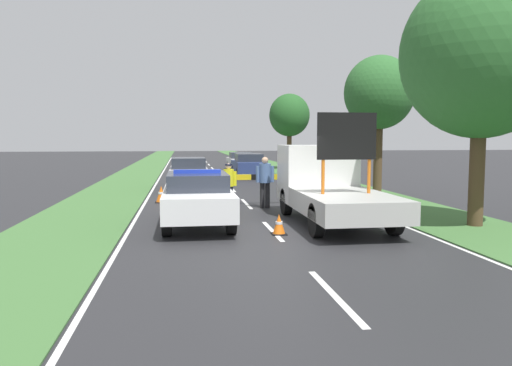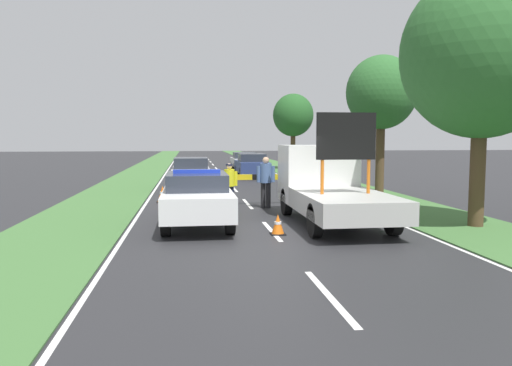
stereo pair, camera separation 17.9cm
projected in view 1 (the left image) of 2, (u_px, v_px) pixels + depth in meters
name	position (u px, v px, depth m)	size (l,w,h in m)	color
ground_plane	(273.00, 231.00, 13.15)	(160.00, 160.00, 0.00)	#28282B
lane_markings	(224.00, 180.00, 28.93)	(7.63, 68.48, 0.01)	silver
grass_verge_left	(135.00, 176.00, 32.08)	(3.11, 120.00, 0.03)	#427038
grass_verge_right	(299.00, 174.00, 33.64)	(3.11, 120.00, 0.03)	#427038
police_car	(197.00, 197.00, 13.99)	(1.86, 4.92, 1.58)	white
work_truck	(328.00, 185.00, 14.78)	(2.26, 5.73, 3.11)	white
road_barrier	(251.00, 179.00, 18.15)	(3.49, 0.08, 1.13)	black
police_officer	(229.00, 182.00, 17.21)	(0.56, 0.36, 1.57)	#191E38
pedestrian_civilian	(265.00, 178.00, 17.38)	(0.64, 0.41, 1.79)	#232326
traffic_cone_near_police	(279.00, 224.00, 12.67)	(0.37, 0.37, 0.52)	black
traffic_cone_centre_front	(161.00, 194.00, 18.94)	(0.46, 0.46, 0.63)	black
traffic_cone_near_truck	(222.00, 198.00, 18.22)	(0.35, 0.35, 0.49)	black
queued_car_sedan_silver	(189.00, 173.00, 23.76)	(1.76, 4.37, 1.51)	#B2B2B7
queued_car_hatch_blue	(249.00, 165.00, 30.92)	(1.77, 4.23, 1.47)	navy
queued_car_van_white	(241.00, 161.00, 37.67)	(1.85, 4.18, 1.36)	silver
roadside_tree_near_left	(482.00, 55.00, 13.43)	(4.32, 4.32, 6.97)	#4C3823
roadside_tree_near_right	(379.00, 93.00, 21.04)	(2.96, 2.96, 5.91)	#4C3823
roadside_tree_mid_left	(289.00, 116.00, 38.56)	(3.13, 3.13, 5.84)	#4C3823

